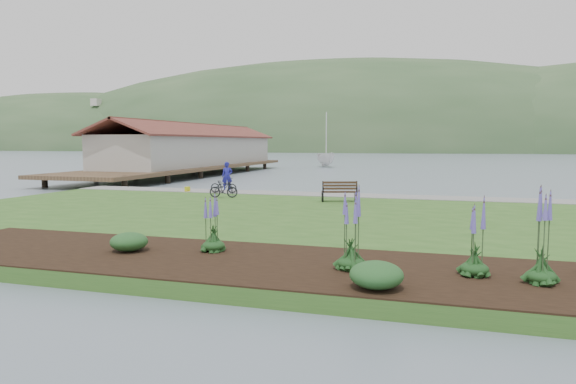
{
  "coord_description": "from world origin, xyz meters",
  "views": [
    {
      "loc": [
        5.37,
        -21.59,
        3.39
      ],
      "look_at": [
        -0.89,
        -1.04,
        1.3
      ],
      "focal_mm": 32.0,
      "sensor_mm": 36.0,
      "label": 1
    }
  ],
  "objects_px": {
    "bicycle_a": "(224,186)",
    "sailboat": "(326,167)",
    "person": "(227,174)",
    "park_bench": "(339,191)"
  },
  "relations": [
    {
      "from": "person",
      "to": "sailboat",
      "type": "bearing_deg",
      "value": 71.28
    },
    {
      "from": "park_bench",
      "to": "person",
      "type": "height_order",
      "value": "person"
    },
    {
      "from": "person",
      "to": "bicycle_a",
      "type": "relative_size",
      "value": 1.26
    },
    {
      "from": "person",
      "to": "bicycle_a",
      "type": "height_order",
      "value": "person"
    },
    {
      "from": "bicycle_a",
      "to": "person",
      "type": "bearing_deg",
      "value": 15.54
    },
    {
      "from": "person",
      "to": "bicycle_a",
      "type": "xyz_separation_m",
      "value": [
        0.35,
        -1.33,
        -0.61
      ]
    },
    {
      "from": "person",
      "to": "park_bench",
      "type": "bearing_deg",
      "value": -48.49
    },
    {
      "from": "park_bench",
      "to": "person",
      "type": "relative_size",
      "value": 0.9
    },
    {
      "from": "bicycle_a",
      "to": "sailboat",
      "type": "xyz_separation_m",
      "value": [
        -3.07,
        41.04,
        -0.84
      ]
    },
    {
      "from": "park_bench",
      "to": "bicycle_a",
      "type": "distance_m",
      "value": 7.82
    }
  ]
}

